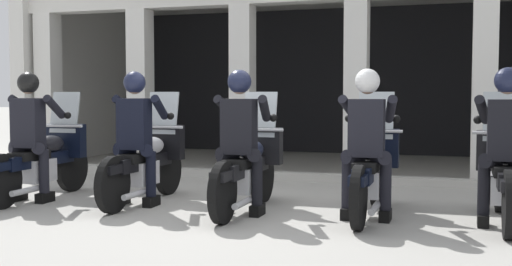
{
  "coord_description": "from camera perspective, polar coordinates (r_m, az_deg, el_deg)",
  "views": [
    {
      "loc": [
        2.28,
        -6.61,
        1.33
      ],
      "look_at": [
        0.0,
        0.49,
        0.86
      ],
      "focal_mm": 44.66,
      "sensor_mm": 36.0,
      "label": 1
    }
  ],
  "objects": [
    {
      "name": "motorcycle_far_left",
      "position": [
        8.5,
        -18.36,
        -2.2
      ],
      "size": [
        0.62,
        2.04,
        1.35
      ],
      "rotation": [
        0.0,
        0.0,
        0.02
      ],
      "color": "black",
      "rests_on": "ground"
    },
    {
      "name": "motorcycle_right",
      "position": [
        7.05,
        10.21,
        -3.23
      ],
      "size": [
        0.62,
        2.04,
        1.35
      ],
      "rotation": [
        0.0,
        0.0,
        0.05
      ],
      "color": "black",
      "rests_on": "ground"
    },
    {
      "name": "police_officer_right",
      "position": [
        6.73,
        9.92,
        0.19
      ],
      "size": [
        0.63,
        0.61,
        1.58
      ],
      "rotation": [
        0.0,
        0.0,
        0.05
      ],
      "color": "black",
      "rests_on": "ground"
    },
    {
      "name": "police_officer_far_left",
      "position": [
        8.24,
        -19.59,
        0.65
      ],
      "size": [
        0.63,
        0.61,
        1.58
      ],
      "rotation": [
        0.0,
        0.0,
        0.02
      ],
      "color": "black",
      "rests_on": "ground"
    },
    {
      "name": "police_officer_center",
      "position": [
        6.93,
        -1.44,
        0.34
      ],
      "size": [
        0.63,
        0.61,
        1.58
      ],
      "rotation": [
        0.0,
        0.0,
        0.09
      ],
      "color": "black",
      "rests_on": "ground"
    },
    {
      "name": "station_building",
      "position": [
        12.49,
        6.46,
        7.19
      ],
      "size": [
        10.41,
        4.78,
        3.35
      ],
      "color": "black",
      "rests_on": "ground"
    },
    {
      "name": "motorcycle_center",
      "position": [
        7.23,
        -0.69,
        -3.0
      ],
      "size": [
        0.62,
        2.04,
        1.35
      ],
      "rotation": [
        0.0,
        0.0,
        0.09
      ],
      "color": "black",
      "rests_on": "ground"
    },
    {
      "name": "motorcycle_far_right",
      "position": [
        7.04,
        21.31,
        -3.43
      ],
      "size": [
        0.62,
        2.04,
        1.35
      ],
      "rotation": [
        0.0,
        0.0,
        -0.02
      ],
      "color": "black",
      "rests_on": "ground"
    },
    {
      "name": "motorcycle_left",
      "position": [
        7.91,
        -9.7,
        -2.49
      ],
      "size": [
        0.62,
        2.04,
        1.35
      ],
      "rotation": [
        0.0,
        0.0,
        0.08
      ],
      "color": "black",
      "rests_on": "ground"
    },
    {
      "name": "police_officer_left",
      "position": [
        7.63,
        -10.73,
        0.58
      ],
      "size": [
        0.63,
        0.61,
        1.58
      ],
      "rotation": [
        0.0,
        0.0,
        0.08
      ],
      "color": "black",
      "rests_on": "ground"
    },
    {
      "name": "police_officer_far_right",
      "position": [
        6.72,
        21.53,
        -0.01
      ],
      "size": [
        0.63,
        0.61,
        1.58
      ],
      "rotation": [
        0.0,
        0.0,
        -0.02
      ],
      "color": "black",
      "rests_on": "ground"
    },
    {
      "name": "kerb_strip",
      "position": [
        9.75,
        3.03,
        -3.9
      ],
      "size": [
        9.91,
        0.24,
        0.12
      ],
      "primitive_type": "cube",
      "color": "#B7B5AD",
      "rests_on": "ground"
    },
    {
      "name": "ground_plane",
      "position": [
        9.97,
        4.44,
        -4.09
      ],
      "size": [
        80.0,
        80.0,
        0.0
      ],
      "primitive_type": "plane",
      "color": "#A8A59E"
    }
  ]
}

